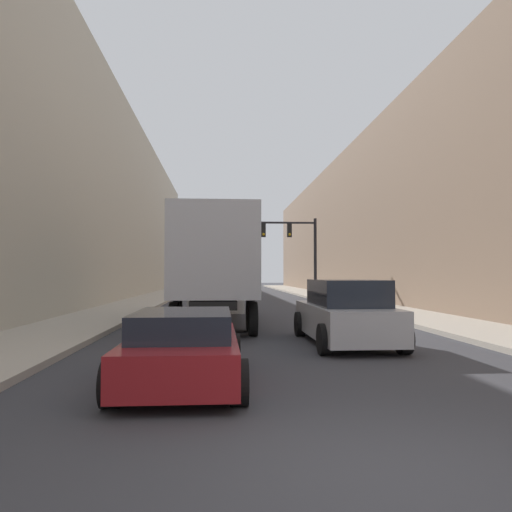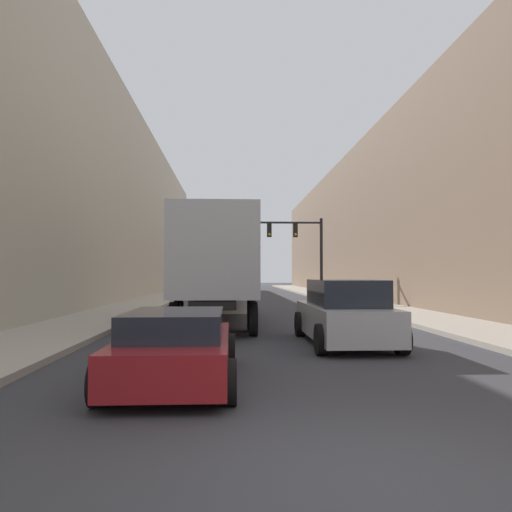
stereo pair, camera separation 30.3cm
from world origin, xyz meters
name	(u,v)px [view 2 (the right image)]	position (x,y,z in m)	size (l,w,h in m)	color
ground_plane	(376,485)	(0.00, 0.00, 0.00)	(200.00, 200.00, 0.00)	#38383D
sidewalk_right	(341,299)	(6.39, 30.00, 0.07)	(3.00, 80.00, 0.15)	#B2A899
sidewalk_left	(155,300)	(-6.39, 30.00, 0.07)	(3.00, 80.00, 0.15)	#B2A899
building_right	(404,219)	(10.89, 30.00, 5.67)	(6.00, 80.00, 11.34)	#846B56
building_left	(89,201)	(-10.89, 30.00, 6.81)	(6.00, 80.00, 13.63)	#BCB29E
semi_truck	(218,266)	(-1.75, 15.13, 2.13)	(2.59, 12.18, 3.83)	silver
sedan_car	(176,347)	(-2.15, 4.10, 0.59)	(1.97, 4.23, 1.20)	maroon
suv_car	(344,314)	(1.67, 8.45, 0.78)	(2.07, 4.74, 1.66)	#B7B7BC
traffic_signal_gantry	(291,241)	(2.71, 28.44, 3.99)	(7.03, 0.35, 5.52)	black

